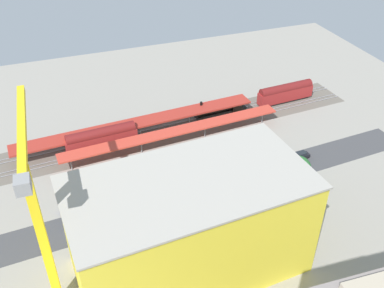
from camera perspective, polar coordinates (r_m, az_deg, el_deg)
ground_plane at (r=106.00m, az=2.57°, el=-3.97°), size 165.23×165.23×0.00m
rail_bed at (r=123.32m, az=-1.44°, el=2.24°), size 103.92×20.06×0.01m
street_asphalt at (r=102.69m, az=3.57°, el=-5.50°), size 103.63×15.49×0.01m
track_rails at (r=123.23m, az=-1.44°, el=2.31°), size 103.07×13.65×0.12m
platform_canopy_near at (r=114.05m, az=-2.37°, el=1.60°), size 59.53×7.82×4.18m
platform_canopy_far at (r=118.34m, az=-6.94°, el=2.75°), size 66.06×9.34×4.31m
locomotive at (r=128.71m, az=3.72°, el=4.64°), size 15.90×3.89×5.30m
passenger_coach at (r=137.21m, az=11.96°, el=6.53°), size 18.17×4.00×5.86m
freight_coach_far at (r=115.23m, az=-11.61°, el=0.76°), size 18.56×4.19×6.07m
parked_car_0 at (r=113.93m, az=13.85°, el=-1.49°), size 4.58×2.03×1.81m
parked_car_1 at (r=109.99m, az=10.25°, el=-2.47°), size 4.89×2.17×1.60m
parked_car_2 at (r=106.87m, az=6.51°, el=-3.27°), size 4.43×2.29×1.83m
parked_car_3 at (r=104.23m, az=2.03°, el=-4.20°), size 4.76×1.81×1.73m
parked_car_4 at (r=102.18m, az=-1.60°, el=-5.13°), size 4.54×2.31×1.66m
parked_car_5 at (r=100.63m, az=-5.95°, el=-6.07°), size 4.50×2.22×1.72m
parked_car_6 at (r=99.57m, az=-10.70°, el=-7.12°), size 4.62×1.85×1.74m
parked_car_7 at (r=99.47m, az=-15.35°, el=-7.96°), size 4.86×2.22×1.71m
construction_building at (r=79.04m, az=-0.34°, el=-10.64°), size 41.72×23.20×19.89m
construction_roof_slab at (r=72.18m, az=-0.37°, el=-4.97°), size 42.36×23.83×0.40m
tower_crane at (r=72.48m, az=-19.23°, el=-8.32°), size 3.60×28.70×31.24m
box_truck_0 at (r=97.10m, az=0.89°, el=-6.97°), size 9.22×2.95×3.32m
box_truck_1 at (r=93.18m, az=-12.76°, el=-10.27°), size 8.57×2.82×3.22m
box_truck_2 at (r=94.34m, az=-7.76°, el=-8.91°), size 8.93×2.86×3.19m
street_tree_0 at (r=97.96m, az=8.46°, el=-4.00°), size 6.24×6.24×8.67m
street_tree_1 at (r=102.37m, az=13.54°, el=-3.10°), size 5.85×5.85×8.00m
street_tree_2 at (r=93.29m, az=0.08°, el=-5.72°), size 5.67×5.67×8.53m
traffic_light at (r=101.55m, az=11.32°, el=-3.46°), size 0.50×0.36×6.92m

